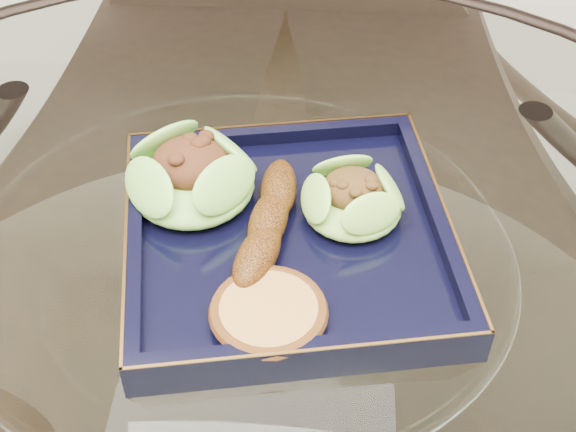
{
  "coord_description": "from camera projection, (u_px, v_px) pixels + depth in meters",
  "views": [
    {
      "loc": [
        0.07,
        -0.42,
        1.26
      ],
      "look_at": [
        0.03,
        0.06,
        0.8
      ],
      "focal_mm": 50.0,
      "sensor_mm": 36.0,
      "label": 1
    }
  ],
  "objects": [
    {
      "name": "lettuce_wrap_left",
      "position": [
        192.0,
        179.0,
        0.7
      ],
      "size": [
        0.14,
        0.14,
        0.04
      ],
      "primitive_type": "ellipsoid",
      "rotation": [
        0.0,
        0.0,
        0.38
      ],
      "color": "#599F2E",
      "rests_on": "navy_plate"
    },
    {
      "name": "lettuce_wrap_right",
      "position": [
        352.0,
        202.0,
        0.68
      ],
      "size": [
        0.09,
        0.09,
        0.03
      ],
      "primitive_type": "ellipsoid",
      "rotation": [
        0.0,
        0.0,
        -0.06
      ],
      "color": "#65AA31",
      "rests_on": "navy_plate"
    },
    {
      "name": "roasted_plantain",
      "position": [
        268.0,
        221.0,
        0.67
      ],
      "size": [
        0.05,
        0.15,
        0.03
      ],
      "primitive_type": "ellipsoid",
      "rotation": [
        0.0,
        0.0,
        1.44
      ],
      "color": "#5A2E09",
      "rests_on": "navy_plate"
    },
    {
      "name": "crumb_patty",
      "position": [
        269.0,
        314.0,
        0.6
      ],
      "size": [
        0.08,
        0.08,
        0.01
      ],
      "primitive_type": "cylinder",
      "rotation": [
        0.0,
        0.0,
        -0.05
      ],
      "color": "#B8753D",
      "rests_on": "navy_plate"
    },
    {
      "name": "navy_plate",
      "position": [
        288.0,
        241.0,
        0.68
      ],
      "size": [
        0.32,
        0.32,
        0.02
      ],
      "primitive_type": "cube",
      "rotation": [
        0.0,
        0.0,
        0.19
      ],
      "color": "black",
      "rests_on": "dining_table"
    },
    {
      "name": "dining_table",
      "position": [
        248.0,
        409.0,
        0.76
      ],
      "size": [
        1.13,
        1.13,
        0.77
      ],
      "color": "white",
      "rests_on": "ground"
    },
    {
      "name": "dining_chair",
      "position": [
        275.0,
        133.0,
        1.08
      ],
      "size": [
        0.46,
        0.46,
        1.07
      ],
      "rotation": [
        0.0,
        0.0,
        0.0
      ],
      "color": "black",
      "rests_on": "ground"
    }
  ]
}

